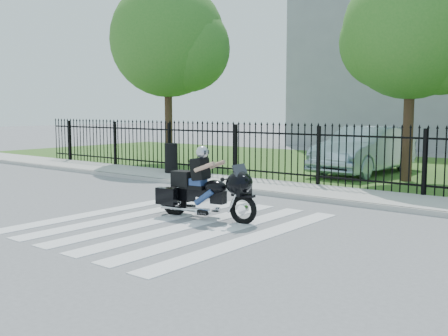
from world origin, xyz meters
The scene contains 12 objects.
ground centered at (0.00, 0.00, 0.00)m, with size 120.00×120.00×0.00m, color slate.
crosswalk centered at (0.00, 0.00, 0.01)m, with size 5.00×5.50×0.01m, color silver, non-canonical shape.
sidewalk centered at (0.00, 5.00, 0.06)m, with size 40.00×2.00×0.12m, color #ADAAA3.
curb centered at (0.00, 4.00, 0.06)m, with size 40.00×0.12×0.12m, color #ADAAA3.
grass_strip centered at (0.00, 12.00, 0.01)m, with size 40.00×12.00×0.02m, color #386121.
iron_fence centered at (0.00, 6.00, 0.90)m, with size 26.00×0.04×1.80m.
tree_left centered at (-8.50, 8.50, 5.17)m, with size 4.80×4.80×7.58m.
tree_mid centered at (1.50, 9.00, 4.67)m, with size 4.20×4.20×6.78m.
building_tall centered at (-3.00, 26.00, 6.00)m, with size 15.00×10.00×12.00m, color gray.
motorcycle_rider centered at (0.21, 0.73, 0.64)m, with size 2.35×0.90×1.56m.
parked_car centered at (-0.37, 10.01, 0.85)m, with size 1.76×5.03×1.66m, color #9BB5C3.
litter_bin centered at (-5.30, 5.37, 0.62)m, with size 0.45×0.45×1.00m, color black.
Camera 1 is at (7.26, -7.41, 2.27)m, focal length 42.00 mm.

